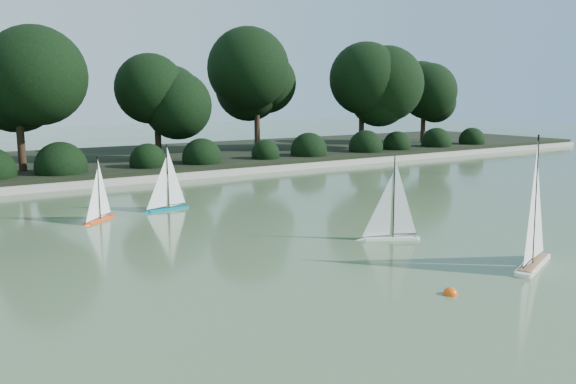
{
  "coord_description": "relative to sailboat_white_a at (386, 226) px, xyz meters",
  "views": [
    {
      "loc": [
        -5.26,
        -5.57,
        2.3
      ],
      "look_at": [
        -0.15,
        2.21,
        0.7
      ],
      "focal_mm": 35.0,
      "sensor_mm": 36.0,
      "label": 1
    }
  ],
  "objects": [
    {
      "name": "tree_line",
      "position": [
        0.33,
        10.51,
        2.41
      ],
      "size": [
        26.31,
        3.93,
        4.39
      ],
      "color": "black",
      "rests_on": "ground"
    },
    {
      "name": "far_bank",
      "position": [
        -0.9,
        12.07,
        -0.08
      ],
      "size": [
        40.0,
        8.0,
        0.3
      ],
      "primitive_type": "cube",
      "color": "black",
      "rests_on": "ground"
    },
    {
      "name": "shrub_hedge",
      "position": [
        -0.9,
        8.97,
        0.22
      ],
      "size": [
        29.1,
        1.1,
        1.1
      ],
      "color": "black",
      "rests_on": "ground"
    },
    {
      "name": "race_buoy",
      "position": [
        -1.11,
        -2.29,
        -0.23
      ],
      "size": [
        0.17,
        0.17,
        0.17
      ],
      "primitive_type": "sphere",
      "color": "#DC4A0B",
      "rests_on": "ground"
    },
    {
      "name": "sailboat_white_a",
      "position": [
        0.0,
        0.0,
        0.0
      ],
      "size": [
        0.99,
        0.64,
        1.45
      ],
      "color": "white",
      "rests_on": "ground"
    },
    {
      "name": "pond_coping",
      "position": [
        -0.9,
        8.07,
        -0.14
      ],
      "size": [
        40.0,
        0.35,
        0.18
      ],
      "primitive_type": "cube",
      "color": "gray",
      "rests_on": "ground"
    },
    {
      "name": "ground",
      "position": [
        -0.9,
        -0.93,
        -0.23
      ],
      "size": [
        80.0,
        80.0,
        0.0
      ],
      "primitive_type": "plane",
      "color": "#38492C",
      "rests_on": "ground"
    },
    {
      "name": "sailboat_white_b",
      "position": [
        0.8,
        -2.12,
        0.07
      ],
      "size": [
        1.37,
        0.68,
        1.91
      ],
      "color": "silver",
      "rests_on": "ground"
    },
    {
      "name": "sailboat_teal",
      "position": [
        -2.13,
        4.23,
        -0.0
      ],
      "size": [
        1.05,
        0.28,
        1.43
      ],
      "color": "#006E82",
      "rests_on": "ground"
    },
    {
      "name": "sailboat_orange",
      "position": [
        -3.55,
        3.92,
        -0.02
      ],
      "size": [
        0.79,
        0.72,
        1.29
      ],
      "color": "#ED440C",
      "rests_on": "ground"
    }
  ]
}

